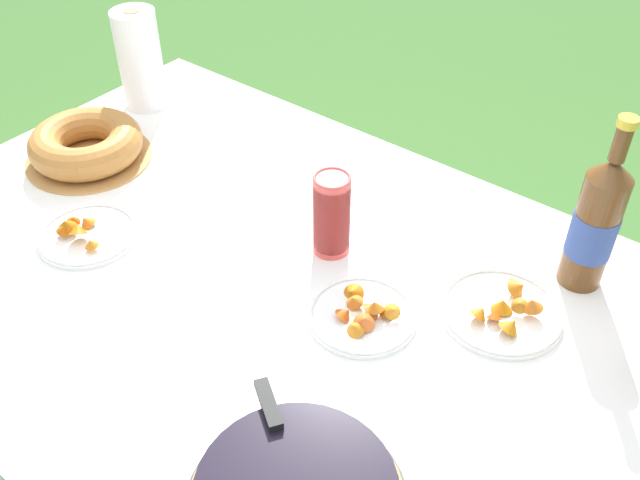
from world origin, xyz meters
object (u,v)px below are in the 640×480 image
at_px(snack_plate_near, 86,233).
at_px(snack_plate_right, 503,310).
at_px(bundt_cake, 86,144).
at_px(cup_stack, 332,215).
at_px(cider_bottle_amber, 595,224).
at_px(serving_knife, 290,468).
at_px(paper_towel_roll, 140,60).
at_px(snack_plate_left, 363,314).

height_order(snack_plate_near, snack_plate_right, snack_plate_near).
xyz_separation_m(bundt_cake, snack_plate_near, (0.23, -0.18, -0.03)).
relative_size(cup_stack, cider_bottle_amber, 0.50).
bearing_deg(serving_knife, snack_plate_near, -161.04).
distance_m(cup_stack, snack_plate_right, 0.36).
distance_m(snack_plate_near, snack_plate_right, 0.83).
xyz_separation_m(cider_bottle_amber, paper_towel_roll, (-1.16, -0.06, -0.01)).
relative_size(bundt_cake, snack_plate_left, 1.47).
height_order(serving_knife, snack_plate_right, serving_knife).
bearing_deg(bundt_cake, serving_knife, -21.63).
bearing_deg(snack_plate_right, snack_plate_left, -139.93).
bearing_deg(snack_plate_near, paper_towel_roll, 125.65).
distance_m(serving_knife, snack_plate_near, 0.71).
xyz_separation_m(snack_plate_right, paper_towel_roll, (-1.08, 0.12, 0.11)).
bearing_deg(paper_towel_roll, snack_plate_near, -54.35).
bearing_deg(serving_knife, snack_plate_left, 142.43).
height_order(cup_stack, snack_plate_left, cup_stack).
xyz_separation_m(cider_bottle_amber, snack_plate_right, (-0.07, -0.17, -0.12)).
distance_m(cup_stack, snack_plate_left, 0.21).
distance_m(cider_bottle_amber, snack_plate_near, 0.98).
distance_m(serving_knife, paper_towel_roll, 1.19).
distance_m(cup_stack, snack_plate_near, 0.50).
bearing_deg(paper_towel_roll, snack_plate_right, -6.26).
bearing_deg(cider_bottle_amber, bundt_cake, -163.58).
xyz_separation_m(serving_knife, bundt_cake, (-0.92, 0.36, -0.02)).
bearing_deg(bundt_cake, cup_stack, 8.33).
bearing_deg(snack_plate_near, snack_plate_left, 15.80).
distance_m(snack_plate_near, paper_towel_roll, 0.56).
height_order(bundt_cake, cup_stack, cup_stack).
bearing_deg(serving_knife, cider_bottle_amber, 111.25).
bearing_deg(cider_bottle_amber, snack_plate_left, -128.11).
bearing_deg(cider_bottle_amber, cup_stack, -152.57).
relative_size(snack_plate_near, snack_plate_left, 1.02).
bearing_deg(cup_stack, serving_knife, -58.85).
bearing_deg(paper_towel_roll, bundt_cake, -70.80).
bearing_deg(snack_plate_near, bundt_cake, 140.98).
relative_size(bundt_cake, snack_plate_right, 1.31).
xyz_separation_m(serving_knife, snack_plate_left, (-0.12, 0.34, -0.05)).
xyz_separation_m(snack_plate_near, paper_towel_roll, (-0.32, 0.44, 0.11)).
bearing_deg(snack_plate_right, paper_towel_roll, 173.74).
bearing_deg(cider_bottle_amber, paper_towel_roll, -177.27).
distance_m(cup_stack, cider_bottle_amber, 0.48).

